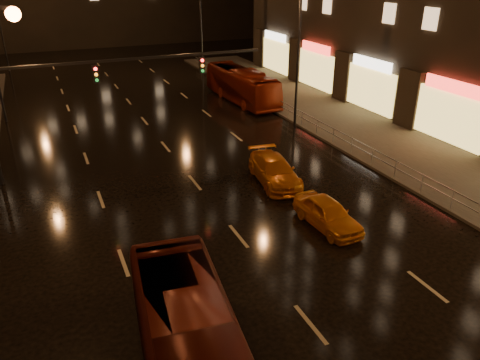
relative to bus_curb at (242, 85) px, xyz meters
name	(u,v)px	position (x,y,z in m)	size (l,w,h in m)	color
ground	(174,157)	(-9.00, -10.19, -1.40)	(140.00, 140.00, 0.00)	black
sidewalk_right	(404,151)	(4.50, -15.19, -1.33)	(7.00, 70.00, 0.15)	#38332D
traffic_signal	(77,89)	(-14.06, -10.19, 3.33)	(15.31, 0.32, 6.20)	black
railing_right	(334,132)	(1.20, -12.19, -0.51)	(0.05, 56.00, 1.00)	#99999E
bus_curb	(242,85)	(0.00, 0.00, 0.00)	(2.36, 10.09, 2.81)	maroon
taxi_near	(328,214)	(-5.00, -21.01, -0.75)	(1.55, 3.85, 1.31)	orange
taxi_far	(274,170)	(-5.00, -15.83, -0.72)	(1.91, 4.70, 1.36)	orange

